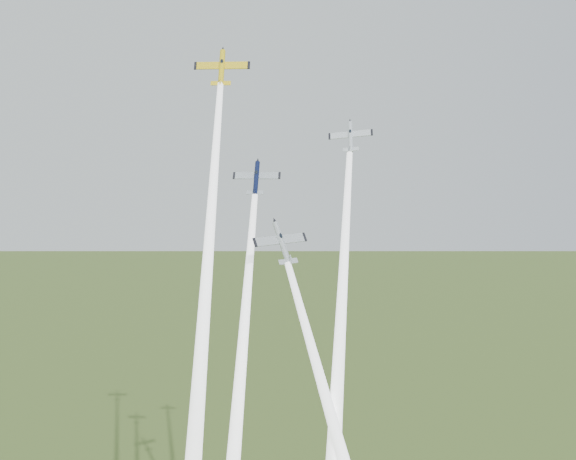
{
  "coord_description": "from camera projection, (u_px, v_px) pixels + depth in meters",
  "views": [
    {
      "loc": [
        -10.61,
        -111.0,
        99.43
      ],
      "look_at": [
        0.0,
        -6.0,
        92.0
      ],
      "focal_mm": 45.0,
      "sensor_mm": 36.0,
      "label": 1
    }
  ],
  "objects": [
    {
      "name": "smoke_trail_yellow",
      "position": [
        206.0,
        289.0,
        94.42
      ],
      "size": [
        6.96,
        39.1,
        59.2
      ],
      "primitive_type": null,
      "rotation": [
        -0.57,
        0.0,
        -0.12
      ],
      "color": "white"
    },
    {
      "name": "plane_yellow",
      "position": [
        222.0,
        68.0,
        112.49
      ],
      "size": [
        9.4,
        6.91,
        8.16
      ],
      "primitive_type": null,
      "rotation": [
        1.0,
        -0.01,
        -0.12
      ],
      "color": "yellow"
    },
    {
      "name": "plane_silver_low",
      "position": [
        282.0,
        243.0,
        101.24
      ],
      "size": [
        10.07,
        8.1,
        8.08
      ],
      "primitive_type": null,
      "rotation": [
        1.0,
        -0.06,
        0.39
      ],
      "color": "#A9B1B7"
    },
    {
      "name": "plane_silver_right",
      "position": [
        351.0,
        136.0,
        113.24
      ],
      "size": [
        7.5,
        6.42,
        7.03
      ],
      "primitive_type": null,
      "rotation": [
        1.0,
        -0.09,
        -0.26
      ],
      "color": "silver"
    },
    {
      "name": "smoke_trail_navy",
      "position": [
        241.0,
        369.0,
        98.48
      ],
      "size": [
        8.19,
        31.87,
        48.14
      ],
      "primitive_type": null,
      "rotation": [
        -0.57,
        0.0,
        -0.19
      ],
      "color": "white"
    },
    {
      "name": "plane_navy",
      "position": [
        256.0,
        178.0,
        113.34
      ],
      "size": [
        8.4,
        6.4,
        6.97
      ],
      "primitive_type": null,
      "rotation": [
        1.0,
        -0.0,
        -0.19
      ],
      "color": "#0B1234"
    },
    {
      "name": "smoke_trail_silver_low",
      "position": [
        341.0,
        452.0,
        88.99
      ],
      "size": [
        13.46,
        28.78,
        45.28
      ],
      "primitive_type": null,
      "rotation": [
        -0.57,
        0.0,
        0.39
      ],
      "color": "white"
    },
    {
      "name": "smoke_trail_silver_right",
      "position": [
        340.0,
        338.0,
        97.4
      ],
      "size": [
        10.95,
        34.01,
        52.13
      ],
      "primitive_type": null,
      "rotation": [
        -0.57,
        0.0,
        -0.26
      ],
      "color": "white"
    }
  ]
}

